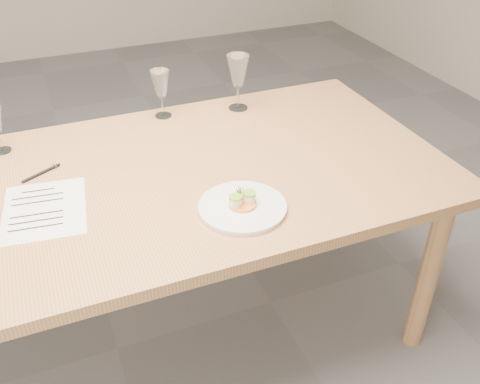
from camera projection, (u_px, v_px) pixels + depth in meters
name	position (u px, v px, depth m)	size (l,w,h in m)	color
ground	(117.00, 349.00, 2.10)	(7.00, 7.00, 0.00)	slate
dining_table	(90.00, 208.00, 1.72)	(2.40, 1.00, 0.75)	tan
dinner_plate	(243.00, 206.00, 1.59)	(0.27, 0.27, 0.07)	white
recipe_sheet	(44.00, 209.00, 1.60)	(0.27, 0.33, 0.00)	white
ballpoint_pen	(41.00, 173.00, 1.76)	(0.13, 0.08, 0.01)	black
wine_glass_2	(161.00, 85.00, 2.05)	(0.08, 0.08, 0.19)	white
wine_glass_3	(238.00, 72.00, 2.09)	(0.09, 0.09, 0.22)	white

